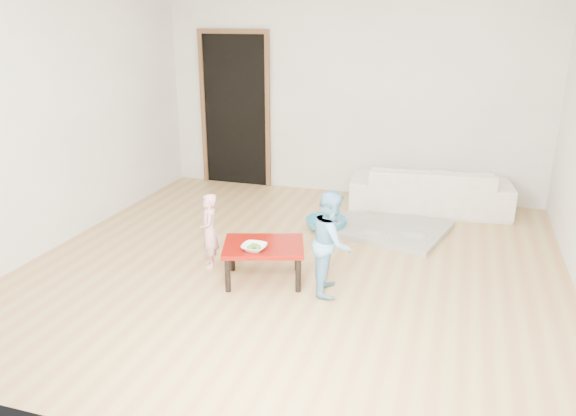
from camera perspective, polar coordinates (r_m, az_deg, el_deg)
The scene contains 13 objects.
floor at distance 5.42m, azimuth 0.64°, elevation -5.85°, with size 5.00×5.00×0.01m, color #B3804D.
back_wall at distance 7.41m, azimuth 6.39°, elevation 11.29°, with size 5.00×0.02×2.60m, color white.
left_wall at distance 6.20m, azimuth -22.27°, elevation 8.53°, with size 0.02×5.00×2.60m, color white.
doorway at distance 7.90m, azimuth -5.33°, elevation 9.77°, with size 1.02×0.08×2.11m, color brown, non-canonical shape.
sofa at distance 7.06m, azimuth 14.17°, elevation 1.92°, with size 1.90×0.74×0.55m, color white.
cushion at distance 6.88m, azimuth 10.57°, elevation 3.02°, with size 0.44×0.39×0.12m, color orange.
red_table at distance 5.06m, azimuth -2.46°, elevation -5.55°, with size 0.71×0.53×0.35m, color maroon, non-canonical shape.
bowl at distance 4.86m, azimuth -3.46°, elevation -4.02°, with size 0.21×0.21×0.05m, color white.
broccoli at distance 4.86m, azimuth -3.46°, elevation -4.00°, with size 0.12×0.12×0.06m, color #2D5919, non-canonical shape.
child_pink at distance 5.32m, azimuth -8.02°, elevation -2.32°, with size 0.26×0.17×0.72m, color pink.
child_blue at distance 4.78m, azimuth 4.46°, elevation -3.50°, with size 0.44×0.34×0.91m, color #67BDEF.
basin at distance 6.27m, azimuth 3.89°, elevation -1.66°, with size 0.45×0.45×0.14m, color teal.
blanket at distance 6.36m, azimuth 10.05°, elevation -2.02°, with size 1.22×1.02×0.06m, color #B9B4A3, non-canonical shape.
Camera 1 is at (1.42, -4.71, 2.27)m, focal length 35.00 mm.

